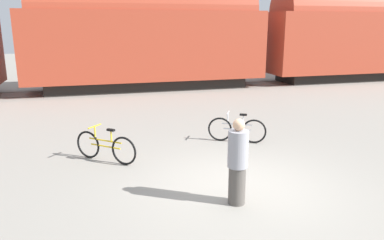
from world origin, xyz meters
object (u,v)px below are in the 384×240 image
bicycle_yellow (105,147)px  person_in_grey (238,163)px  freight_train (146,34)px  bicycle_silver (237,130)px

bicycle_yellow → person_in_grey: person_in_grey is taller
freight_train → bicycle_yellow: 10.82m
bicycle_yellow → freight_train: bearing=75.6°
bicycle_silver → bicycle_yellow: (-3.66, -0.60, 0.00)m
person_in_grey → bicycle_silver: bearing=-103.8°
freight_train → person_in_grey: bearing=-91.6°
bicycle_yellow → person_in_grey: bearing=-52.3°
freight_train → bicycle_silver: (1.04, -9.63, -2.41)m
freight_train → person_in_grey: freight_train is taller
bicycle_silver → person_in_grey: person_in_grey is taller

